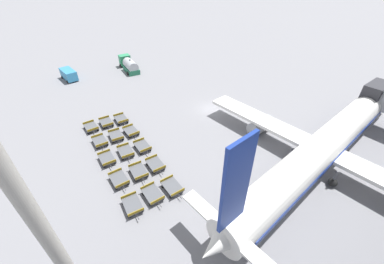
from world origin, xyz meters
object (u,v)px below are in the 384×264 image
(baggage_dolly_row_near_col_e, at_px, (133,205))
(baggage_dolly_row_mid_b_col_b, at_px, (131,131))
(baggage_dolly_row_mid_a_col_a, at_px, (106,123))
(baggage_dolly_row_near_col_c, at_px, (107,159))
(airplane, at_px, (328,142))
(service_van, at_px, (69,74))
(baggage_dolly_row_mid_a_col_e, at_px, (153,194))
(baggage_dolly_row_near_col_b, at_px, (100,141))
(baggage_dolly_row_mid_a_col_c, at_px, (126,152))
(baggage_dolly_row_mid_a_col_d, at_px, (139,172))
(baggage_dolly_row_mid_b_col_a, at_px, (121,119))
(baggage_dolly_row_mid_b_col_d, at_px, (156,164))
(baggage_dolly_row_mid_b_col_e, at_px, (172,187))
(fuel_tanker_primary, at_px, (129,65))
(baggage_dolly_row_mid_b_col_c, at_px, (142,146))
(baggage_dolly_row_mid_a_col_b, at_px, (116,136))
(baggage_dolly_row_near_col_d, at_px, (119,179))
(apron_light_mast, at_px, (16,190))

(baggage_dolly_row_near_col_e, height_order, baggage_dolly_row_mid_b_col_b, same)
(baggage_dolly_row_mid_a_col_a, bearing_deg, baggage_dolly_row_near_col_c, -16.73)
(airplane, distance_m, service_van, 50.98)
(airplane, relative_size, baggage_dolly_row_mid_a_col_e, 13.35)
(airplane, height_order, baggage_dolly_row_near_col_b, airplane)
(baggage_dolly_row_near_col_b, bearing_deg, baggage_dolly_row_mid_a_col_e, 9.25)
(baggage_dolly_row_mid_a_col_c, height_order, baggage_dolly_row_mid_a_col_e, same)
(baggage_dolly_row_mid_a_col_d, bearing_deg, airplane, 62.36)
(baggage_dolly_row_mid_b_col_a, bearing_deg, baggage_dolly_row_mid_b_col_d, -0.62)
(baggage_dolly_row_mid_a_col_a, bearing_deg, baggage_dolly_row_mid_b_col_e, 6.99)
(fuel_tanker_primary, bearing_deg, baggage_dolly_row_mid_b_col_c, -18.50)
(baggage_dolly_row_mid_a_col_d, bearing_deg, baggage_dolly_row_near_col_e, -30.65)
(baggage_dolly_row_near_col_e, distance_m, baggage_dolly_row_mid_a_col_a, 17.18)
(baggage_dolly_row_mid_b_col_b, bearing_deg, baggage_dolly_row_mid_a_col_b, -93.56)
(baggage_dolly_row_mid_a_col_e, bearing_deg, service_van, -178.67)
(baggage_dolly_row_mid_b_col_a, bearing_deg, baggage_dolly_row_mid_b_col_c, -0.09)
(fuel_tanker_primary, distance_m, baggage_dolly_row_near_col_d, 35.87)
(baggage_dolly_row_mid_a_col_b, bearing_deg, fuel_tanker_primary, 154.15)
(service_van, relative_size, baggage_dolly_row_near_col_b, 1.64)
(baggage_dolly_row_near_col_e, xyz_separation_m, apron_light_mast, (10.18, -4.97, 15.51))
(baggage_dolly_row_near_col_b, bearing_deg, apron_light_mast, -12.97)
(baggage_dolly_row_mid_a_col_c, height_order, baggage_dolly_row_mid_b_col_d, same)
(baggage_dolly_row_mid_b_col_b, bearing_deg, service_van, -172.66)
(baggage_dolly_row_near_col_c, relative_size, baggage_dolly_row_mid_b_col_c, 1.00)
(airplane, height_order, apron_light_mast, apron_light_mast)
(baggage_dolly_row_near_col_c, height_order, baggage_dolly_row_mid_b_col_d, same)
(baggage_dolly_row_near_col_e, bearing_deg, baggage_dolly_row_near_col_b, 178.63)
(baggage_dolly_row_mid_a_col_b, relative_size, baggage_dolly_row_mid_b_col_c, 1.01)
(airplane, relative_size, apron_light_mast, 1.56)
(baggage_dolly_row_mid_a_col_b, bearing_deg, baggage_dolly_row_mid_b_col_e, 8.84)
(fuel_tanker_primary, bearing_deg, apron_light_mast, -22.33)
(service_van, bearing_deg, baggage_dolly_row_mid_a_col_d, 1.65)
(baggage_dolly_row_mid_b_col_e, bearing_deg, baggage_dolly_row_near_col_c, -151.91)
(baggage_dolly_row_mid_a_col_e, bearing_deg, baggage_dolly_row_mid_a_col_a, 179.36)
(baggage_dolly_row_mid_a_col_a, distance_m, baggage_dolly_row_mid_b_col_e, 17.29)
(baggage_dolly_row_near_col_c, distance_m, baggage_dolly_row_mid_b_col_b, 6.35)
(airplane, bearing_deg, baggage_dolly_row_mid_b_col_c, -129.37)
(apron_light_mast, bearing_deg, baggage_dolly_row_mid_a_col_c, 158.24)
(baggage_dolly_row_mid_a_col_a, bearing_deg, baggage_dolly_row_mid_b_col_c, 14.81)
(airplane, distance_m, baggage_dolly_row_mid_b_col_c, 23.78)
(service_van, xyz_separation_m, baggage_dolly_row_mid_a_col_c, (30.90, 1.06, -0.71))
(baggage_dolly_row_near_col_d, distance_m, baggage_dolly_row_mid_b_col_e, 6.36)
(baggage_dolly_row_near_col_d, height_order, baggage_dolly_row_mid_b_col_a, same)
(baggage_dolly_row_near_col_b, bearing_deg, baggage_dolly_row_mid_b_col_e, 18.66)
(baggage_dolly_row_near_col_b, relative_size, baggage_dolly_row_near_col_c, 1.00)
(baggage_dolly_row_mid_a_col_a, relative_size, baggage_dolly_row_mid_b_col_a, 1.00)
(baggage_dolly_row_mid_a_col_c, relative_size, baggage_dolly_row_mid_b_col_d, 1.01)
(baggage_dolly_row_mid_a_col_a, bearing_deg, baggage_dolly_row_mid_a_col_e, -0.64)
(baggage_dolly_row_mid_b_col_b, bearing_deg, baggage_dolly_row_mid_a_col_e, -11.54)
(service_van, height_order, baggage_dolly_row_mid_b_col_a, service_van)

